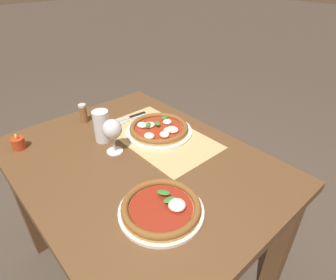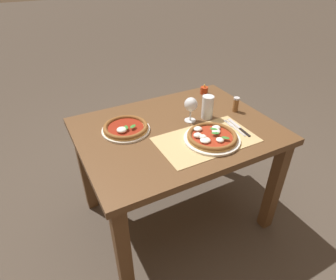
% 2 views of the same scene
% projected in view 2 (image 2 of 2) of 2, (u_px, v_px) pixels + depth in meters
% --- Properties ---
extents(ground_plane, '(24.00, 24.00, 0.00)m').
position_uv_depth(ground_plane, '(175.00, 213.00, 2.07)').
color(ground_plane, '#473D33').
extents(dining_table, '(1.15, 0.87, 0.74)m').
position_uv_depth(dining_table, '(177.00, 144.00, 1.72)').
color(dining_table, brown).
rests_on(dining_table, ground).
extents(paper_placemat, '(0.55, 0.32, 0.00)m').
position_uv_depth(paper_placemat, '(206.00, 140.00, 1.55)').
color(paper_placemat, tan).
rests_on(paper_placemat, dining_table).
extents(pizza_near, '(0.31, 0.31, 0.05)m').
position_uv_depth(pizza_near, '(212.00, 137.00, 1.54)').
color(pizza_near, silver).
rests_on(pizza_near, paper_placemat).
extents(pizza_far, '(0.28, 0.28, 0.05)m').
position_uv_depth(pizza_far, '(126.00, 128.00, 1.62)').
color(pizza_far, silver).
rests_on(pizza_far, dining_table).
extents(wine_glass, '(0.08, 0.08, 0.16)m').
position_uv_depth(wine_glass, '(191.00, 105.00, 1.67)').
color(wine_glass, silver).
rests_on(wine_glass, dining_table).
extents(pint_glass, '(0.07, 0.07, 0.15)m').
position_uv_depth(pint_glass, '(207.00, 108.00, 1.73)').
color(pint_glass, silver).
rests_on(pint_glass, dining_table).
extents(fork, '(0.02, 0.20, 0.00)m').
position_uv_depth(fork, '(234.00, 127.00, 1.65)').
color(fork, '#B7B7BC').
rests_on(fork, paper_placemat).
extents(knife, '(0.04, 0.22, 0.01)m').
position_uv_depth(knife, '(239.00, 127.00, 1.66)').
color(knife, black).
rests_on(knife, paper_placemat).
extents(votive_candle, '(0.06, 0.06, 0.07)m').
position_uv_depth(votive_candle, '(204.00, 90.00, 2.05)').
color(votive_candle, '#B23819').
rests_on(votive_candle, dining_table).
extents(pepper_shaker, '(0.04, 0.04, 0.10)m').
position_uv_depth(pepper_shaker, '(236.00, 104.00, 1.81)').
color(pepper_shaker, brown).
rests_on(pepper_shaker, dining_table).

